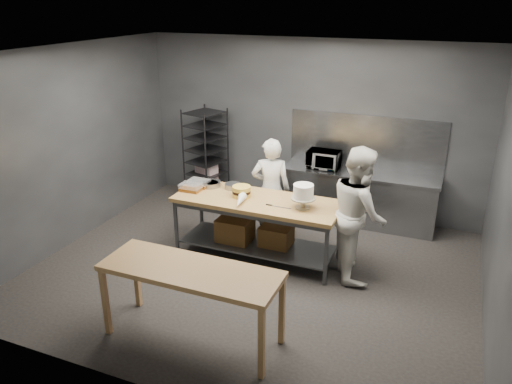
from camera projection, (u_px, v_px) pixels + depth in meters
ground at (254, 270)px, 7.08m from camera, size 6.00×6.00×0.00m
back_wall at (309, 127)px, 8.68m from camera, size 6.00×0.04×3.00m
work_table at (255, 221)px, 7.28m from camera, size 2.40×0.90×0.92m
near_counter at (191, 276)px, 5.40m from camera, size 2.00×0.70×0.90m
back_counter at (358, 197)px, 8.44m from camera, size 2.60×0.60×0.90m
splashback_panel at (365, 142)px, 8.36m from camera, size 2.60×0.02×0.90m
speed_rack at (206, 157)px, 9.22m from camera, size 0.75×0.78×1.75m
chef_behind at (271, 190)px, 7.74m from camera, size 0.69×0.56×1.65m
chef_right at (359, 213)px, 6.67m from camera, size 1.00×1.10×1.85m
microwave at (324, 159)px, 8.44m from camera, size 0.54×0.37×0.30m
frosted_cake_stand at (303, 193)px, 6.75m from camera, size 0.34×0.34×0.35m
layer_cake at (241, 191)px, 7.20m from camera, size 0.27×0.27×0.16m
cake_pans at (211, 184)px, 7.58m from camera, size 0.83×0.40×0.07m
piping_bag at (240, 201)px, 6.92m from camera, size 0.20×0.40×0.12m
offset_spatula at (275, 206)px, 6.90m from camera, size 0.36×0.02×0.02m
pastry_clamshells at (195, 185)px, 7.50m from camera, size 0.34×0.41×0.11m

